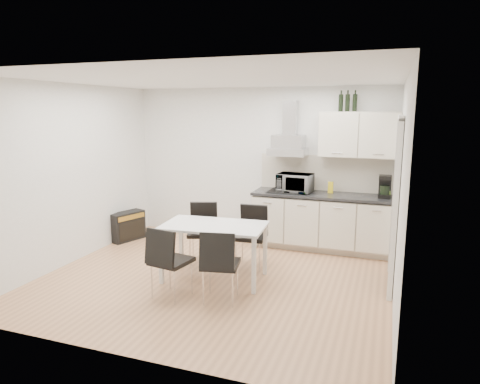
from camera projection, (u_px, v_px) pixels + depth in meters
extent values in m
plane|color=tan|center=(215.00, 278.00, 5.75)|extent=(4.50, 4.50, 0.00)
cube|color=white|center=(259.00, 165.00, 7.36)|extent=(4.50, 0.10, 2.60)
cube|color=white|center=(124.00, 219.00, 3.65)|extent=(4.50, 0.10, 2.60)
cube|color=white|center=(72.00, 174.00, 6.24)|extent=(0.10, 4.00, 2.60)
cube|color=white|center=(400.00, 194.00, 4.77)|extent=(0.10, 4.00, 2.60)
plane|color=white|center=(213.00, 79.00, 5.26)|extent=(4.50, 4.50, 0.00)
cube|color=white|center=(395.00, 205.00, 5.34)|extent=(0.08, 1.04, 2.10)
cube|color=beige|center=(322.00, 245.00, 6.97)|extent=(2.16, 0.52, 0.10)
cube|color=beige|center=(322.00, 220.00, 6.86)|extent=(2.20, 0.60, 0.76)
cube|color=#272729|center=(323.00, 195.00, 6.77)|extent=(2.22, 0.64, 0.04)
cube|color=beige|center=(326.00, 173.00, 6.99)|extent=(2.20, 0.02, 0.58)
cube|color=beige|center=(359.00, 135.00, 6.55)|extent=(1.20, 0.35, 0.70)
cube|color=silver|center=(288.00, 146.00, 6.91)|extent=(0.60, 0.46, 0.30)
cube|color=silver|center=(290.00, 118.00, 6.92)|extent=(0.22, 0.20, 0.55)
imported|color=silver|center=(295.00, 181.00, 6.87)|extent=(0.57, 0.35, 0.37)
cube|color=yellow|center=(331.00, 187.00, 6.82)|extent=(0.08, 0.04, 0.18)
cylinder|color=brown|center=(385.00, 195.00, 6.41)|extent=(0.04, 0.04, 0.11)
cylinder|color=#4C6626|center=(389.00, 195.00, 6.39)|extent=(0.04, 0.04, 0.11)
cylinder|color=black|center=(341.00, 101.00, 6.55)|extent=(0.07, 0.07, 0.32)
cylinder|color=black|center=(348.00, 101.00, 6.52)|extent=(0.07, 0.07, 0.32)
cylinder|color=black|center=(355.00, 101.00, 6.48)|extent=(0.07, 0.07, 0.32)
cube|color=white|center=(214.00, 226.00, 5.59)|extent=(1.38, 0.86, 0.03)
cube|color=white|center=(161.00, 257.00, 5.50)|extent=(0.05, 0.05, 0.72)
cube|color=white|center=(254.00, 266.00, 5.19)|extent=(0.05, 0.05, 0.72)
cube|color=white|center=(181.00, 242.00, 6.13)|extent=(0.05, 0.05, 0.72)
cube|color=white|center=(265.00, 249.00, 5.81)|extent=(0.05, 0.05, 0.72)
cube|color=black|center=(127.00, 226.00, 7.40)|extent=(0.43, 0.65, 0.50)
cube|color=gold|center=(133.00, 217.00, 7.32)|extent=(0.19, 0.51, 0.08)
cube|color=black|center=(242.00, 230.00, 7.57)|extent=(0.18, 0.16, 0.26)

